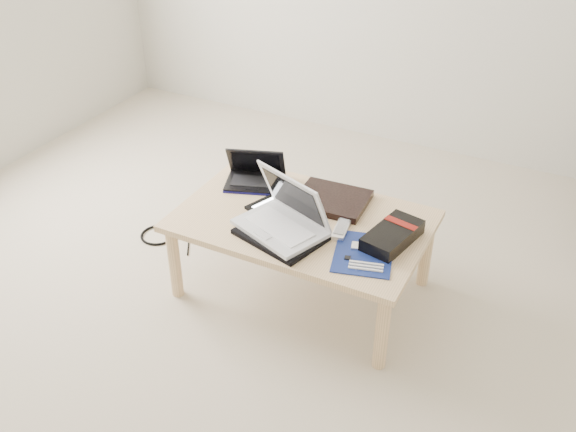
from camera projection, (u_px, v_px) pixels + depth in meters
The scene contains 13 objects.
ground at pixel (233, 314), 2.91m from camera, with size 4.00×4.00×0.00m, color beige.
coffee_table at pixel (302, 227), 2.86m from camera, with size 1.10×0.70×0.40m.
book at pixel (332, 200), 2.94m from camera, with size 0.33×0.28×0.03m.
netbook at pixel (255, 176), 3.08m from camera, with size 0.33×0.28×0.18m.
tablet at pixel (281, 211), 2.87m from camera, with size 0.32×0.29×0.01m.
remote at pixel (344, 224), 2.78m from camera, with size 0.09×0.25×0.02m.
neoprene_sleeve at pixel (281, 235), 2.71m from camera, with size 0.35×0.25×0.02m, color black.
white_laptop at pixel (285, 217), 2.71m from camera, with size 0.43×0.37×0.25m.
motherboard at pixel (364, 254), 2.61m from camera, with size 0.30×0.35×0.01m.
gpu_box at pixel (392, 236), 2.67m from camera, with size 0.20×0.32×0.06m.
cable_coil at pixel (275, 221), 2.81m from camera, with size 0.11×0.11×0.01m, color black.
floor_cable_coil at pixel (158, 235), 3.41m from camera, with size 0.19×0.19×0.01m, color black.
floor_cable_trail at pixel (189, 234), 3.43m from camera, with size 0.01×0.01×0.38m, color black.
Camera 1 is at (1.21, -1.83, 1.97)m, focal length 40.00 mm.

